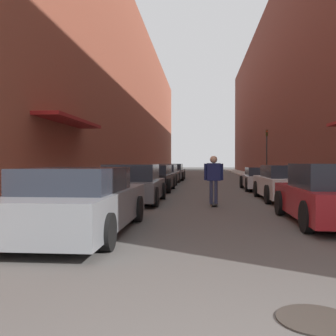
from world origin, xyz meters
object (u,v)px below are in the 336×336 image
Objects in this scene: parked_car_left_1 at (133,184)px; parked_car_right_1 at (286,183)px; skateboarder at (214,175)px; parked_car_right_2 at (262,179)px; parked_car_left_0 at (79,202)px; parked_car_left_3 at (163,174)px; manhole_cover at (316,320)px; parked_car_left_2 at (154,178)px; parked_car_left_4 at (171,172)px; parked_car_right_0 at (333,195)px; traffic_light at (267,149)px.

parked_car_right_1 is at bearing 13.08° from parked_car_left_1.
parked_car_right_2 is at bearing 69.31° from skateboarder.
parked_car_left_3 is (0.01, 16.63, -0.01)m from parked_car_left_0.
parked_car_left_0 is 5.14m from manhole_cover.
parked_car_left_2 is 0.96× the size of parked_car_left_4.
parked_car_right_0 is (5.28, -9.32, 0.04)m from parked_car_left_2.
parked_car_right_1 is 1.15× the size of traffic_light.
parked_car_left_0 is 5.66m from skateboarder.
traffic_light is at bearing 64.50° from parked_car_left_1.
parked_car_left_2 is 1.24× the size of traffic_light.
parked_car_right_0 is 2.55× the size of skateboarder.
parked_car_left_3 is 6.69× the size of manhole_cover.
parked_car_right_2 is 7.49m from skateboarder.
traffic_light reaches higher than parked_car_left_2.
parked_car_right_2 is at bearing 90.69° from parked_car_right_1.
parked_car_right_0 is (5.36, -3.95, 0.02)m from parked_car_left_1.
parked_car_left_2 is at bearing -89.99° from parked_car_left_4.
parked_car_right_0 reaches higher than parked_car_left_0.
manhole_cover is 0.19× the size of traffic_light.
parked_car_left_1 is at bearing -90.26° from parked_car_left_4.
parked_car_right_2 is (0.04, 10.28, -0.09)m from parked_car_right_0.
skateboarder is 16.31m from traffic_light.
parked_car_left_1 is at bearing 166.21° from skateboarder.
parked_car_left_3 is at bearing 91.32° from parked_car_left_2.
parked_car_right_1 is at bearing 88.89° from parked_car_right_0.
parked_car_left_1 is 5.65× the size of manhole_cover.
parked_car_left_2 is 1.10× the size of parked_car_right_0.
manhole_cover is at bearing -98.84° from traffic_light.
parked_car_left_3 is at bearing -91.40° from parked_car_left_4.
parked_car_left_3 is at bearing 119.39° from parked_car_right_1.
parked_car_left_0 reaches higher than parked_car_left_2.
parked_car_left_2 is at bearing 142.73° from parked_car_right_1.
skateboarder is (-2.60, 3.28, 0.33)m from parked_car_right_0.
parked_car_left_1 is at bearing 143.57° from parked_car_right_0.
parked_car_left_3 is (-0.13, 5.69, -0.00)m from parked_car_left_2.
parked_car_right_0 is at bearing -90.22° from parked_car_right_2.
parked_car_left_2 is 15.09m from manhole_cover.
parked_car_left_4 is 17.22m from skateboarder.
parked_car_left_0 is at bearing -90.62° from parked_car_left_1.
parked_car_left_4 is (0.07, 16.33, -0.01)m from parked_car_left_1.
parked_car_left_2 is at bearing 89.18° from parked_car_left_1.
manhole_cover is (-2.04, -15.68, -0.56)m from parked_car_right_2.
parked_car_right_2 is 9.01m from traffic_light.
parked_car_left_1 is 11.06m from parked_car_left_3.
parked_car_right_0 is (5.28, -20.28, 0.03)m from parked_car_left_4.
skateboarder reaches higher than parked_car_right_1.
parked_car_left_0 is at bearing -163.42° from parked_car_right_0.
traffic_light is (1.68, 13.71, 1.72)m from parked_car_right_1.
parked_car_left_4 reaches higher than parked_car_right_2.
parked_car_left_1 is at bearing 89.38° from parked_car_left_0.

